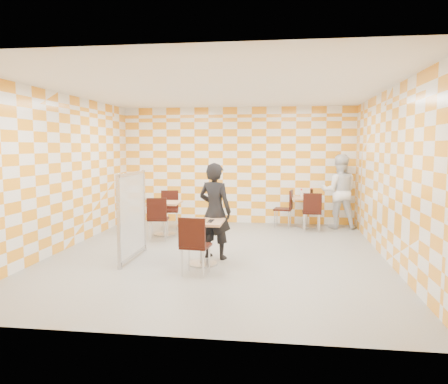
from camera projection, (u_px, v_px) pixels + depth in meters
name	position (u px, v px, depth m)	size (l,w,h in m)	color
room_shell	(221.00, 172.00, 8.42)	(7.00, 7.00, 7.00)	#969690
main_table	(202.00, 235.00, 7.34)	(0.70, 0.70, 0.75)	tan
second_table	(306.00, 207.00, 10.74)	(0.70, 0.70, 0.75)	tan
empty_table	(164.00, 213.00, 9.83)	(0.70, 0.70, 0.75)	tan
chair_main_front	(194.00, 241.00, 6.69)	(0.46, 0.47, 0.92)	black
chair_second_front	(312.00, 209.00, 10.13)	(0.42, 0.43, 0.92)	black
chair_second_side	(287.00, 206.00, 10.72)	(0.49, 0.48, 0.92)	black
chair_empty_near	(158.00, 215.00, 9.21)	(0.47, 0.48, 0.92)	black
chair_empty_far	(170.00, 206.00, 10.58)	(0.50, 0.51, 0.92)	black
partition	(132.00, 215.00, 7.67)	(0.08, 1.38, 1.55)	white
man_dark	(215.00, 211.00, 7.74)	(0.62, 0.41, 1.71)	black
man_white	(339.00, 191.00, 10.62)	(0.88, 0.68, 1.80)	white
pizza_on_foil	(202.00, 220.00, 7.30)	(0.40, 0.40, 0.04)	silver
sport_bottle	(301.00, 193.00, 10.82)	(0.06, 0.06, 0.20)	white
soda_bottle	(312.00, 193.00, 10.72)	(0.07, 0.07, 0.23)	black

